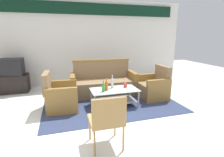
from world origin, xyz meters
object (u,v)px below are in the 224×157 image
(armchair_right, at_px, (153,87))
(bottle_green, at_px, (103,87))
(couch, at_px, (103,84))
(wicker_chair, at_px, (107,118))
(television, at_px, (12,67))
(tv_stand, at_px, (14,84))
(bottle_orange, at_px, (106,86))
(coffee_table, at_px, (114,95))
(cup, at_px, (125,85))
(armchair_left, at_px, (61,97))
(bottle_clear, at_px, (112,83))

(armchair_right, xyz_separation_m, bottle_green, (-1.44, -0.31, 0.22))
(couch, height_order, wicker_chair, couch)
(television, distance_m, wicker_chair, 3.88)
(couch, height_order, bottle_green, couch)
(armchair_right, xyz_separation_m, television, (-3.67, 1.61, 0.47))
(bottle_green, distance_m, tv_stand, 2.96)
(couch, distance_m, bottle_orange, 0.92)
(tv_stand, xyz_separation_m, television, (0.00, 0.00, 0.50))
(bottle_orange, distance_m, tv_stand, 2.98)
(coffee_table, distance_m, bottle_orange, 0.31)
(coffee_table, distance_m, television, 3.16)
(coffee_table, relative_size, bottle_orange, 3.85)
(bottle_orange, relative_size, television, 0.46)
(tv_stand, xyz_separation_m, wicker_chair, (1.93, -3.35, 0.23))
(coffee_table, distance_m, cup, 0.37)
(wicker_chair, bearing_deg, bottle_green, 78.80)
(armchair_left, bearing_deg, television, -138.23)
(couch, relative_size, bottle_orange, 6.39)
(armchair_right, relative_size, bottle_clear, 2.69)
(bottle_clear, height_order, television, television)
(couch, xyz_separation_m, bottle_orange, (-0.14, -0.88, 0.20))
(armchair_right, height_order, bottle_green, armchair_right)
(tv_stand, bearing_deg, bottle_green, -40.72)
(couch, bearing_deg, wicker_chair, 79.64)
(couch, xyz_separation_m, cup, (0.36, -0.79, 0.14))
(cup, bearing_deg, bottle_green, -163.71)
(armchair_left, distance_m, cup, 1.53)
(armchair_right, height_order, coffee_table, armchair_right)
(television, bearing_deg, coffee_table, 147.60)
(bottle_clear, height_order, cup, bottle_clear)
(armchair_left, xyz_separation_m, cup, (1.52, -0.09, 0.17))
(couch, distance_m, television, 2.69)
(couch, bearing_deg, television, -18.94)
(bottle_clear, distance_m, television, 3.04)
(armchair_left, bearing_deg, wicker_chair, 23.88)
(armchair_left, xyz_separation_m, bottle_green, (0.93, -0.27, 0.22))
(armchair_left, xyz_separation_m, tv_stand, (-1.31, 1.66, -0.03))
(couch, relative_size, bottle_green, 7.19)
(coffee_table, relative_size, television, 1.75)
(coffee_table, height_order, cup, cup)
(bottle_orange, relative_size, tv_stand, 0.36)
(cup, bearing_deg, tv_stand, 148.27)
(bottle_clear, bearing_deg, armchair_left, 177.94)
(couch, height_order, cup, couch)
(bottle_orange, distance_m, wicker_chair, 1.56)
(cup, relative_size, wicker_chair, 0.12)
(armchair_right, bearing_deg, bottle_clear, 93.33)
(armchair_right, bearing_deg, armchair_left, 90.03)
(couch, height_order, bottle_orange, couch)
(armchair_left, height_order, coffee_table, armchair_left)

